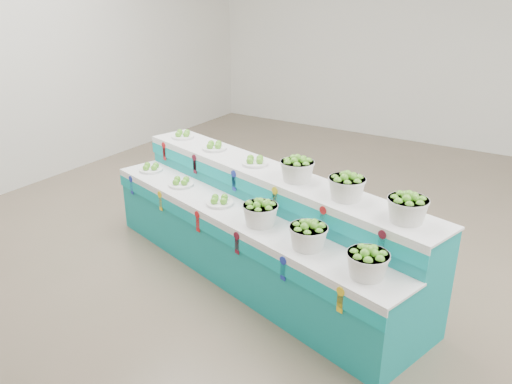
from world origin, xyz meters
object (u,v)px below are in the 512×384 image
at_px(display_stand, 256,226).
at_px(basket_upper_right, 408,207).
at_px(plate_upper_mid, 214,145).
at_px(basket_lower_left, 260,212).

xyz_separation_m(display_stand, basket_upper_right, (1.48, -0.19, 0.62)).
xyz_separation_m(display_stand, plate_upper_mid, (-0.83, 0.47, 0.56)).
xyz_separation_m(basket_lower_left, plate_upper_mid, (-1.07, 0.78, 0.23)).
relative_size(display_stand, basket_lower_left, 11.71).
distance_m(display_stand, basket_upper_right, 1.61).
bearing_deg(basket_lower_left, plate_upper_mid, 143.99).
xyz_separation_m(display_stand, basket_lower_left, (0.24, -0.30, 0.32)).
bearing_deg(plate_upper_mid, basket_upper_right, -15.97).
bearing_deg(display_stand, basket_upper_right, 8.77).
relative_size(display_stand, plate_upper_mid, 13.70).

